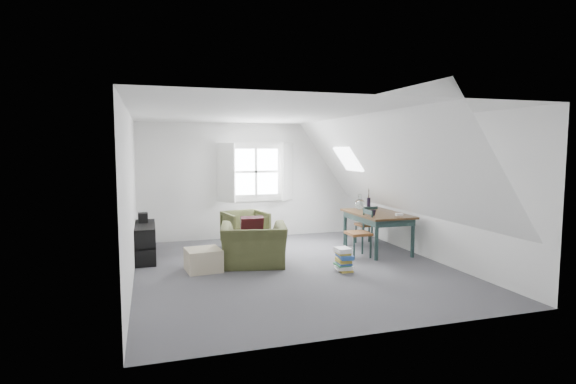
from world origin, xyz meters
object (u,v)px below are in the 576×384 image
object	(u,v)px
ottoman	(203,260)
dining_table	(377,218)
armchair_near	(254,265)
magazine_stack	(344,260)
dining_chair_near	(360,232)
armchair_far	(246,247)
dining_chair_far	(367,224)
media_shelf	(144,244)

from	to	relation	value
ottoman	dining_table	distance (m)	3.40
armchair_near	magazine_stack	xyz separation A→B (m)	(1.30, -0.77, 0.19)
dining_table	dining_chair_near	size ratio (longest dim) A/B	1.73
armchair_far	magazine_stack	distance (m)	2.46
dining_chair_near	armchair_far	bearing A→B (deg)	-127.79
armchair_near	armchair_far	size ratio (longest dim) A/B	1.34
armchair_near	dining_chair_near	distance (m)	2.03
armchair_far	ottoman	xyz separation A→B (m)	(-1.00, -1.49, 0.18)
dining_chair_far	armchair_far	bearing A→B (deg)	5.56
ottoman	media_shelf	size ratio (longest dim) A/B	0.44
armchair_near	magazine_stack	size ratio (longest dim) A/B	2.85
armchair_near	armchair_far	world-z (taller)	armchair_far
dining_chair_far	dining_chair_near	world-z (taller)	dining_chair_near
armchair_near	magazine_stack	distance (m)	1.52
dining_chair_near	magazine_stack	size ratio (longest dim) A/B	2.28
armchair_far	dining_chair_near	world-z (taller)	dining_chair_near
dining_chair_near	media_shelf	size ratio (longest dim) A/B	0.70
media_shelf	dining_chair_far	bearing A→B (deg)	3.49
dining_chair_near	magazine_stack	xyz separation A→B (m)	(-0.68, -0.80, -0.26)
dining_chair_far	magazine_stack	size ratio (longest dim) A/B	2.12
ottoman	magazine_stack	distance (m)	2.25
armchair_near	dining_chair_far	xyz separation A→B (m)	(2.59, 0.96, 0.41)
dining_table	media_shelf	size ratio (longest dim) A/B	1.21
armchair_near	dining_table	world-z (taller)	dining_table
ottoman	media_shelf	distance (m)	1.39
armchair_near	media_shelf	xyz separation A→B (m)	(-1.77, 0.96, 0.28)
armchair_far	ottoman	size ratio (longest dim) A/B	1.50
magazine_stack	dining_table	bearing A→B (deg)	43.32
armchair_far	magazine_stack	size ratio (longest dim) A/B	2.13
media_shelf	armchair_near	bearing A→B (deg)	-24.94
armchair_near	armchair_far	bearing A→B (deg)	-84.46
armchair_near	ottoman	size ratio (longest dim) A/B	2.01
media_shelf	ottoman	bearing A→B (deg)	-44.85
armchair_near	media_shelf	distance (m)	2.03
media_shelf	magazine_stack	distance (m)	3.52
armchair_near	media_shelf	size ratio (longest dim) A/B	0.88
armchair_near	media_shelf	world-z (taller)	media_shelf
armchair_far	dining_table	world-z (taller)	dining_table
dining_chair_far	dining_chair_near	bearing A→B (deg)	72.79
armchair_near	dining_table	xyz separation A→B (m)	(2.50, 0.36, 0.64)
armchair_far	dining_chair_far	xyz separation A→B (m)	(2.43, -0.45, 0.41)
ottoman	dining_chair_near	distance (m)	2.84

